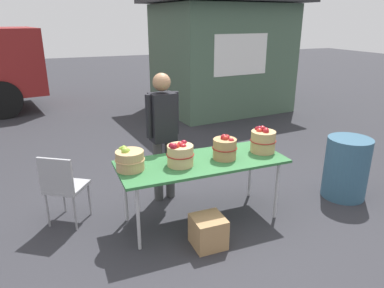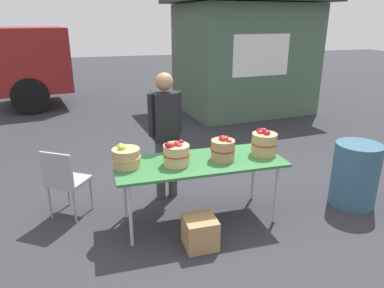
{
  "view_description": "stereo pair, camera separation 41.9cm",
  "coord_description": "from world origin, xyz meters",
  "px_view_note": "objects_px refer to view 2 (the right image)",
  "views": [
    {
      "loc": [
        -1.5,
        -3.4,
        2.26
      ],
      "look_at": [
        0.0,
        0.3,
        0.85
      ],
      "focal_mm": 33.24,
      "sensor_mm": 36.0,
      "label": 1
    },
    {
      "loc": [
        -1.11,
        -3.53,
        2.26
      ],
      "look_at": [
        0.0,
        0.3,
        0.85
      ],
      "focal_mm": 33.24,
      "sensor_mm": 36.0,
      "label": 2
    }
  ],
  "objects_px": {
    "apple_basket_red_1": "(223,149)",
    "apple_basket_red_2": "(264,143)",
    "folding_chair": "(64,178)",
    "apple_basket_red_0": "(176,154)",
    "vendor_adult": "(165,127)",
    "market_table": "(199,165)",
    "produce_crate": "(200,232)",
    "trash_barrel": "(355,175)",
    "apple_basket_green_0": "(126,157)"
  },
  "relations": [
    {
      "from": "market_table",
      "to": "folding_chair",
      "type": "distance_m",
      "value": 1.58
    },
    {
      "from": "folding_chair",
      "to": "trash_barrel",
      "type": "xyz_separation_m",
      "value": [
        3.49,
        -0.67,
        -0.1
      ]
    },
    {
      "from": "apple_basket_red_0",
      "to": "trash_barrel",
      "type": "xyz_separation_m",
      "value": [
        2.27,
        -0.15,
        -0.47
      ]
    },
    {
      "from": "apple_basket_green_0",
      "to": "market_table",
      "type": "bearing_deg",
      "value": -4.32
    },
    {
      "from": "apple_basket_red_0",
      "to": "folding_chair",
      "type": "height_order",
      "value": "apple_basket_red_0"
    },
    {
      "from": "apple_basket_green_0",
      "to": "trash_barrel",
      "type": "xyz_separation_m",
      "value": [
        2.81,
        -0.24,
        -0.45
      ]
    },
    {
      "from": "trash_barrel",
      "to": "produce_crate",
      "type": "relative_size",
      "value": 2.48
    },
    {
      "from": "apple_basket_red_2",
      "to": "trash_barrel",
      "type": "relative_size",
      "value": 0.38
    },
    {
      "from": "apple_basket_red_2",
      "to": "vendor_adult",
      "type": "bearing_deg",
      "value": 146.54
    },
    {
      "from": "apple_basket_green_0",
      "to": "apple_basket_red_1",
      "type": "relative_size",
      "value": 1.11
    },
    {
      "from": "market_table",
      "to": "apple_basket_red_0",
      "type": "xyz_separation_m",
      "value": [
        -0.27,
        -0.03,
        0.17
      ]
    },
    {
      "from": "apple_basket_red_0",
      "to": "trash_barrel",
      "type": "relative_size",
      "value": 0.37
    },
    {
      "from": "market_table",
      "to": "produce_crate",
      "type": "relative_size",
      "value": 5.79
    },
    {
      "from": "apple_basket_green_0",
      "to": "trash_barrel",
      "type": "height_order",
      "value": "apple_basket_green_0"
    },
    {
      "from": "apple_basket_red_2",
      "to": "folding_chair",
      "type": "relative_size",
      "value": 0.36
    },
    {
      "from": "vendor_adult",
      "to": "apple_basket_red_1",
      "type": "bearing_deg",
      "value": 119.9
    },
    {
      "from": "apple_basket_red_2",
      "to": "trash_barrel",
      "type": "bearing_deg",
      "value": -8.18
    },
    {
      "from": "trash_barrel",
      "to": "folding_chair",
      "type": "bearing_deg",
      "value": 169.15
    },
    {
      "from": "vendor_adult",
      "to": "folding_chair",
      "type": "distance_m",
      "value": 1.35
    },
    {
      "from": "market_table",
      "to": "trash_barrel",
      "type": "bearing_deg",
      "value": -5.15
    },
    {
      "from": "apple_basket_green_0",
      "to": "vendor_adult",
      "type": "height_order",
      "value": "vendor_adult"
    },
    {
      "from": "apple_basket_green_0",
      "to": "produce_crate",
      "type": "xyz_separation_m",
      "value": [
        0.66,
        -0.57,
        -0.7
      ]
    },
    {
      "from": "folding_chair",
      "to": "trash_barrel",
      "type": "bearing_deg",
      "value": -156.91
    },
    {
      "from": "apple_basket_red_1",
      "to": "apple_basket_red_2",
      "type": "distance_m",
      "value": 0.52
    },
    {
      "from": "trash_barrel",
      "to": "produce_crate",
      "type": "height_order",
      "value": "trash_barrel"
    },
    {
      "from": "folding_chair",
      "to": "produce_crate",
      "type": "relative_size",
      "value": 2.62
    },
    {
      "from": "apple_basket_red_0",
      "to": "vendor_adult",
      "type": "relative_size",
      "value": 0.18
    },
    {
      "from": "market_table",
      "to": "vendor_adult",
      "type": "xyz_separation_m",
      "value": [
        -0.24,
        0.67,
        0.27
      ]
    },
    {
      "from": "apple_basket_red_1",
      "to": "apple_basket_red_2",
      "type": "xyz_separation_m",
      "value": [
        0.52,
        0.03,
        0.01
      ]
    },
    {
      "from": "apple_basket_red_1",
      "to": "trash_barrel",
      "type": "distance_m",
      "value": 1.8
    },
    {
      "from": "apple_basket_red_1",
      "to": "folding_chair",
      "type": "xyz_separation_m",
      "value": [
        -1.76,
        0.52,
        -0.37
      ]
    },
    {
      "from": "apple_basket_red_0",
      "to": "folding_chair",
      "type": "relative_size",
      "value": 0.35
    },
    {
      "from": "apple_basket_red_0",
      "to": "trash_barrel",
      "type": "height_order",
      "value": "apple_basket_red_0"
    },
    {
      "from": "apple_basket_green_0",
      "to": "apple_basket_red_2",
      "type": "distance_m",
      "value": 1.6
    },
    {
      "from": "apple_basket_red_2",
      "to": "folding_chair",
      "type": "bearing_deg",
      "value": 167.75
    },
    {
      "from": "folding_chair",
      "to": "apple_basket_red_0",
      "type": "bearing_deg",
      "value": -169.23
    },
    {
      "from": "vendor_adult",
      "to": "produce_crate",
      "type": "distance_m",
      "value": 1.44
    },
    {
      "from": "apple_basket_green_0",
      "to": "vendor_adult",
      "type": "xyz_separation_m",
      "value": [
        0.57,
        0.61,
        0.11
      ]
    },
    {
      "from": "apple_basket_green_0",
      "to": "trash_barrel",
      "type": "bearing_deg",
      "value": -4.91
    },
    {
      "from": "apple_basket_green_0",
      "to": "apple_basket_red_2",
      "type": "relative_size",
      "value": 1.02
    },
    {
      "from": "folding_chair",
      "to": "produce_crate",
      "type": "distance_m",
      "value": 1.71
    },
    {
      "from": "vendor_adult",
      "to": "trash_barrel",
      "type": "relative_size",
      "value": 2.03
    },
    {
      "from": "apple_basket_red_0",
      "to": "apple_basket_red_2",
      "type": "relative_size",
      "value": 0.98
    },
    {
      "from": "folding_chair",
      "to": "market_table",
      "type": "bearing_deg",
      "value": -164.2
    },
    {
      "from": "apple_basket_red_2",
      "to": "market_table",
      "type": "bearing_deg",
      "value": 179.55
    },
    {
      "from": "market_table",
      "to": "folding_chair",
      "type": "xyz_separation_m",
      "value": [
        -1.49,
        0.49,
        -0.2
      ]
    },
    {
      "from": "market_table",
      "to": "produce_crate",
      "type": "bearing_deg",
      "value": -105.94
    },
    {
      "from": "apple_basket_red_1",
      "to": "vendor_adult",
      "type": "bearing_deg",
      "value": 125.62
    },
    {
      "from": "apple_basket_red_0",
      "to": "apple_basket_red_1",
      "type": "xyz_separation_m",
      "value": [
        0.54,
        -0.0,
        0.0
      ]
    },
    {
      "from": "apple_basket_red_0",
      "to": "vendor_adult",
      "type": "height_order",
      "value": "vendor_adult"
    }
  ]
}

